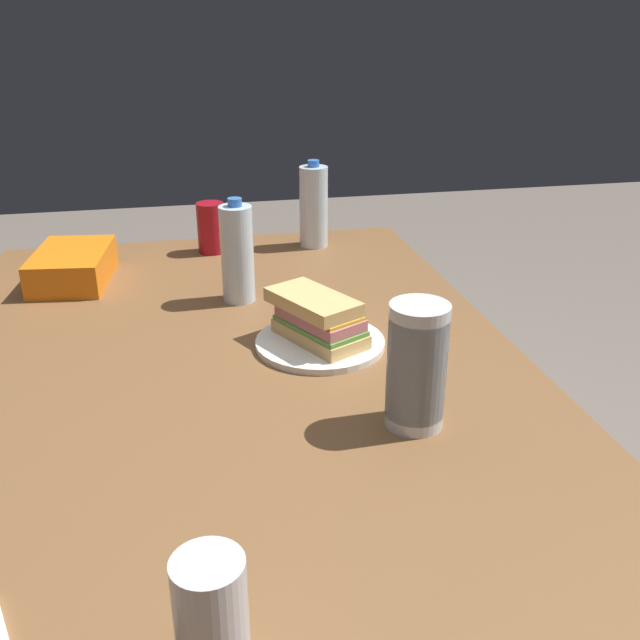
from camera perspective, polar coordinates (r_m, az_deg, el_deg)
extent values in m
cube|color=brown|center=(1.16, -6.58, -5.73)|extent=(1.58, 0.99, 0.04)
cylinder|color=brown|center=(2.02, 3.62, -3.81)|extent=(0.07, 0.07, 0.69)
cylinder|color=brown|center=(1.99, -20.27, -5.86)|extent=(0.07, 0.07, 0.69)
cylinder|color=white|center=(1.26, 0.00, -1.83)|extent=(0.23, 0.23, 0.01)
cube|color=#DBB26B|center=(1.25, 0.00, -1.09)|extent=(0.19, 0.16, 0.02)
cube|color=#599E3F|center=(1.25, 0.00, -0.42)|extent=(0.18, 0.15, 0.01)
cube|color=#C6727A|center=(1.24, 0.00, 0.17)|extent=(0.18, 0.15, 0.02)
cube|color=yellow|center=(1.23, 0.00, 0.72)|extent=(0.17, 0.14, 0.01)
cube|color=#DBB26B|center=(1.23, -0.57, 1.46)|extent=(0.19, 0.16, 0.02)
cylinder|color=maroon|center=(1.76, -8.72, 7.31)|extent=(0.07, 0.07, 0.12)
cube|color=orange|center=(1.64, -19.19, 4.09)|extent=(0.25, 0.18, 0.07)
cylinder|color=silver|center=(1.78, -0.52, 9.03)|extent=(0.07, 0.07, 0.20)
cylinder|color=blue|center=(1.75, -0.53, 12.42)|extent=(0.03, 0.03, 0.02)
cylinder|color=silver|center=(1.02, 7.60, -5.92)|extent=(0.08, 0.08, 0.09)
cylinder|color=silver|center=(1.01, 7.66, -5.03)|extent=(0.08, 0.08, 0.09)
cylinder|color=silver|center=(1.00, 7.71, -4.13)|extent=(0.08, 0.08, 0.09)
cylinder|color=silver|center=(1.00, 7.77, -3.22)|extent=(0.08, 0.08, 0.09)
cylinder|color=silver|center=(0.99, 7.82, -2.29)|extent=(0.08, 0.08, 0.09)
cylinder|color=silver|center=(0.98, 7.88, -1.34)|extent=(0.08, 0.08, 0.09)
cylinder|color=silver|center=(1.44, -6.64, 5.24)|extent=(0.07, 0.07, 0.20)
cylinder|color=blue|center=(1.41, -6.84, 9.34)|extent=(0.03, 0.03, 0.02)
cylinder|color=silver|center=(0.68, -8.69, -22.40)|extent=(0.07, 0.07, 0.12)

